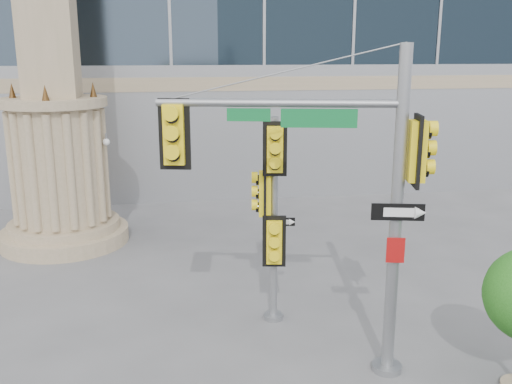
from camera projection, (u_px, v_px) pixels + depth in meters
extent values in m
plane|color=#545456|center=(281.00, 360.00, 12.56)|extent=(120.00, 120.00, 0.00)
cylinder|color=gray|center=(65.00, 235.00, 20.21)|extent=(4.40, 4.40, 0.50)
cylinder|color=gray|center=(64.00, 225.00, 20.12)|extent=(3.80, 3.80, 0.30)
cylinder|color=gray|center=(59.00, 165.00, 19.59)|extent=(3.00, 3.00, 4.00)
cylinder|color=gray|center=(54.00, 102.00, 19.07)|extent=(3.50, 3.50, 0.30)
cone|color=#472D14|center=(93.00, 89.00, 19.17)|extent=(0.24, 0.24, 0.50)
cone|color=#472D14|center=(12.00, 90.00, 18.78)|extent=(0.24, 0.24, 0.50)
cylinder|color=slate|center=(387.00, 367.00, 12.17)|extent=(0.63, 0.63, 0.14)
cylinder|color=slate|center=(396.00, 218.00, 11.36)|extent=(0.25, 0.25, 6.79)
cylinder|color=slate|center=(278.00, 103.00, 10.96)|extent=(4.67, 1.20, 0.16)
cube|color=#0C6A2F|center=(319.00, 118.00, 10.95)|extent=(1.44, 0.37, 0.36)
cube|color=yellow|center=(175.00, 134.00, 11.24)|extent=(0.68, 0.45, 1.41)
cube|color=yellow|center=(417.00, 151.00, 11.01)|extent=(0.45, 0.68, 1.41)
cube|color=black|center=(398.00, 212.00, 11.16)|extent=(1.02, 0.26, 0.34)
cube|color=#A50F0F|center=(395.00, 250.00, 11.35)|extent=(0.36, 0.11, 0.52)
cylinder|color=slate|center=(273.00, 316.00, 14.49)|extent=(0.49, 0.49, 0.12)
cylinder|color=slate|center=(274.00, 222.00, 13.88)|extent=(0.18, 0.18, 5.13)
cube|color=yellow|center=(275.00, 149.00, 13.21)|extent=(0.60, 0.38, 1.28)
cube|color=yellow|center=(265.00, 194.00, 13.71)|extent=(0.38, 0.60, 1.28)
cube|color=yellow|center=(274.00, 241.00, 13.76)|extent=(0.60, 0.38, 1.28)
cube|color=black|center=(282.00, 222.00, 13.75)|extent=(0.63, 0.13, 0.21)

